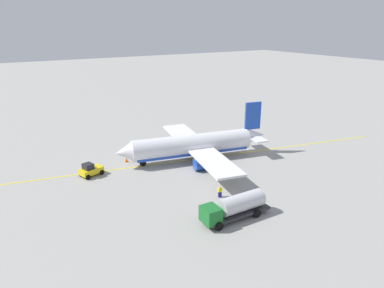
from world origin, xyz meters
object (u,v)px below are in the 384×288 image
at_px(refueling_worker, 220,192).
at_px(safety_cone_nose, 126,160).
at_px(pushback_tug, 91,170).
at_px(airplane, 194,145).
at_px(fuel_tanker, 235,206).

relative_size(refueling_worker, safety_cone_nose, 2.29).
bearing_deg(safety_cone_nose, pushback_tug, 20.39).
bearing_deg(pushback_tug, safety_cone_nose, -159.61).
relative_size(airplane, refueling_worker, 17.30).
distance_m(pushback_tug, safety_cone_nose, 7.69).
xyz_separation_m(airplane, refueling_worker, (4.72, 14.56, -1.88)).
height_order(airplane, pushback_tug, airplane).
distance_m(airplane, fuel_tanker, 21.37).
xyz_separation_m(airplane, fuel_tanker, (6.55, 20.32, -0.99)).
height_order(airplane, safety_cone_nose, airplane).
relative_size(pushback_tug, safety_cone_nose, 5.38).
xyz_separation_m(fuel_tanker, refueling_worker, (-1.83, -5.76, -0.89)).
height_order(pushback_tug, safety_cone_nose, pushback_tug).
distance_m(airplane, refueling_worker, 15.42).
xyz_separation_m(airplane, safety_cone_nose, (11.16, -5.26, -2.33)).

